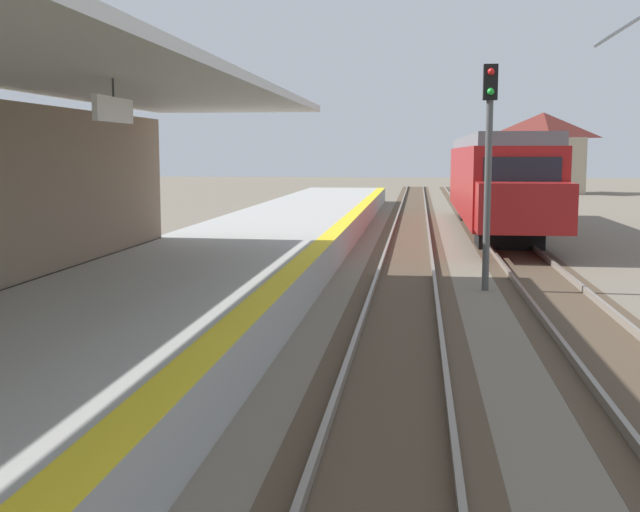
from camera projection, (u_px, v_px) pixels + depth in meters
station_platform at (158, 305)px, 14.79m from camera, size 5.00×80.00×0.91m
track_pair_nearest_platform at (404, 294)px, 18.26m from camera, size 2.34×120.00×0.16m
track_pair_middle at (559, 297)px, 17.85m from camera, size 2.34×120.00×0.16m
approaching_train at (495, 178)px, 33.02m from camera, size 2.93×19.60×4.76m
rail_signal_post at (489, 153)px, 18.60m from camera, size 0.32×0.34×5.20m
distant_trackside_house at (542, 151)px, 64.60m from camera, size 6.60×5.28×6.40m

